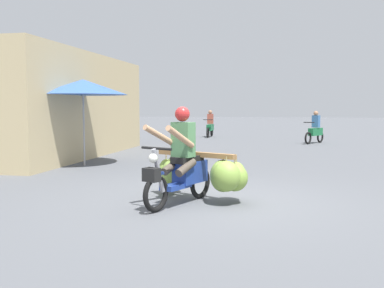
% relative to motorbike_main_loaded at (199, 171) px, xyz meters
% --- Properties ---
extents(ground_plane, '(120.00, 120.00, 0.00)m').
position_rel_motorbike_main_loaded_xyz_m(ground_plane, '(0.23, 0.11, -0.51)').
color(ground_plane, '#56595E').
extents(motorbike_main_loaded, '(1.81, 2.01, 1.58)m').
position_rel_motorbike_main_loaded_xyz_m(motorbike_main_loaded, '(0.00, 0.00, 0.00)').
color(motorbike_main_loaded, black).
rests_on(motorbike_main_loaded, ground).
extents(motorbike_distant_ahead_left, '(0.50, 1.62, 1.40)m').
position_rel_motorbike_main_loaded_xyz_m(motorbike_distant_ahead_left, '(-2.29, 15.35, 0.06)').
color(motorbike_distant_ahead_left, black).
rests_on(motorbike_distant_ahead_left, ground).
extents(motorbike_distant_ahead_right, '(0.94, 1.43, 1.40)m').
position_rel_motorbike_main_loaded_xyz_m(motorbike_distant_ahead_right, '(2.79, 12.34, 0.06)').
color(motorbike_distant_ahead_right, black).
rests_on(motorbike_distant_ahead_right, ground).
extents(shopfront_building, '(4.89, 7.96, 3.22)m').
position_rel_motorbike_main_loaded_xyz_m(shopfront_building, '(-6.72, 5.78, 1.09)').
color(shopfront_building, tan).
rests_on(shopfront_building, ground).
extents(market_umbrella_near_shop, '(2.35, 2.35, 2.30)m').
position_rel_motorbike_main_loaded_xyz_m(market_umbrella_near_shop, '(-3.84, 3.76, 1.58)').
color(market_umbrella_near_shop, '#99999E').
rests_on(market_umbrella_near_shop, ground).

